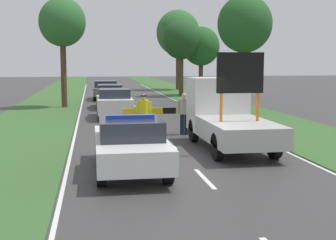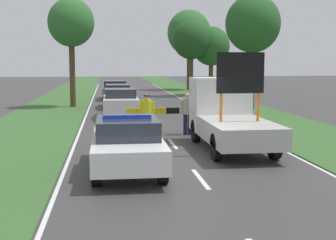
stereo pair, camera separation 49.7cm
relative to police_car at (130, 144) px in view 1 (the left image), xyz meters
name	(u,v)px [view 1 (the left image)]	position (x,y,z in m)	size (l,w,h in m)	color
ground_plane	(189,163)	(1.81, 0.78, -0.77)	(160.00, 160.00, 0.00)	#3D3A3A
lane_markings	(139,111)	(1.81, 15.55, -0.76)	(7.15, 66.76, 0.01)	silver
grass_verge_left	(49,104)	(-3.98, 20.78, -0.75)	(4.34, 120.00, 0.03)	#38602D
grass_verge_right	(211,102)	(7.61, 20.78, -0.75)	(4.34, 120.00, 0.03)	#38602D
police_car	(130,144)	(0.00, 0.00, 0.00)	(1.85, 4.74, 1.56)	white
work_truck	(227,115)	(3.63, 3.15, 0.35)	(2.05, 5.27, 3.26)	white
road_barrier	(163,112)	(1.88, 6.54, 0.12)	(3.30, 0.08, 1.07)	black
police_officer	(144,111)	(1.04, 5.97, 0.23)	(0.60, 0.38, 1.67)	#191E38
pedestrian_civilian	(184,110)	(2.70, 6.07, 0.24)	(0.61, 0.39, 1.71)	#191E38
traffic_cone_near_police	(129,144)	(0.21, 2.94, -0.52)	(0.35, 0.35, 0.49)	black
traffic_cone_centre_front	(128,127)	(0.43, 6.28, -0.43)	(0.50, 0.50, 0.68)	black
queued_car_van_white	(114,103)	(0.16, 12.24, 0.04)	(1.79, 3.93, 1.55)	silver
queued_car_sedan_black	(110,96)	(0.13, 17.80, 0.00)	(1.71, 4.32, 1.50)	black
queued_car_suv_grey	(105,90)	(0.05, 24.56, 0.02)	(1.92, 4.51, 1.47)	slate
roadside_tree_near_left	(181,40)	(6.56, 26.88, 3.99)	(3.15, 3.15, 6.46)	#4C3823
roadside_tree_near_right	(201,47)	(8.46, 27.64, 3.49)	(3.22, 3.22, 5.98)	#4C3823
roadside_tree_mid_left	(178,33)	(7.94, 35.90, 5.14)	(4.47, 4.47, 8.28)	#4C3823
roadside_tree_mid_right	(245,25)	(8.25, 15.25, 4.42)	(3.32, 3.32, 6.98)	#4C3823
roadside_tree_far_left	(62,23)	(-2.77, 18.44, 4.62)	(2.96, 2.96, 7.01)	#4C3823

